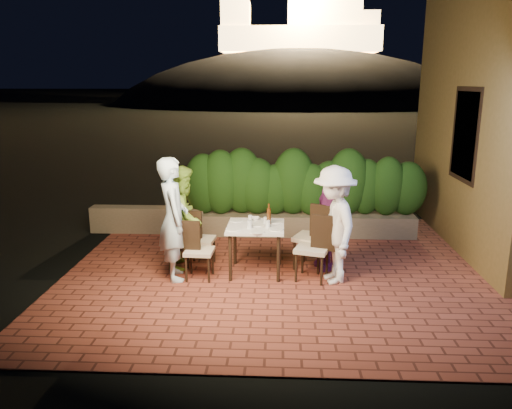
# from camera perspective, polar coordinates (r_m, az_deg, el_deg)

# --- Properties ---
(ground) EXTENTS (400.00, 400.00, 0.00)m
(ground) POSITION_cam_1_polar(r_m,az_deg,el_deg) (7.48, 4.55, -8.74)
(ground) COLOR black
(ground) RESTS_ON ground
(terrace_floor) EXTENTS (7.00, 6.00, 0.15)m
(terrace_floor) POSITION_cam_1_polar(r_m,az_deg,el_deg) (7.97, 4.44, -7.72)
(terrace_floor) COLOR brown
(terrace_floor) RESTS_ON ground
(building_wall) EXTENTS (1.60, 5.00, 5.00)m
(building_wall) POSITION_cam_1_polar(r_m,az_deg,el_deg) (9.71, 26.63, 10.36)
(building_wall) COLOR olive
(building_wall) RESTS_ON ground
(window_pane) EXTENTS (0.08, 1.00, 1.40)m
(window_pane) POSITION_cam_1_polar(r_m,az_deg,el_deg) (8.99, 22.96, 7.35)
(window_pane) COLOR black
(window_pane) RESTS_ON building_wall
(window_frame) EXTENTS (0.06, 1.15, 1.55)m
(window_frame) POSITION_cam_1_polar(r_m,az_deg,el_deg) (8.98, 22.90, 7.36)
(window_frame) COLOR black
(window_frame) RESTS_ON building_wall
(planter) EXTENTS (4.20, 0.55, 0.40)m
(planter) POSITION_cam_1_polar(r_m,az_deg,el_deg) (9.59, 5.38, -2.24)
(planter) COLOR #77674C
(planter) RESTS_ON ground
(hedge) EXTENTS (4.00, 0.70, 1.10)m
(hedge) POSITION_cam_1_polar(r_m,az_deg,el_deg) (9.41, 5.49, 2.15)
(hedge) COLOR #1B4111
(hedge) RESTS_ON planter
(parapet) EXTENTS (2.20, 0.30, 0.50)m
(parapet) POSITION_cam_1_polar(r_m,az_deg,el_deg) (9.90, -12.24, -1.69)
(parapet) COLOR #77674C
(parapet) RESTS_ON ground
(hill) EXTENTS (52.00, 40.00, 22.00)m
(hill) POSITION_cam_1_polar(r_m,az_deg,el_deg) (67.29, 4.76, 7.98)
(hill) COLOR black
(hill) RESTS_ON ground
(fortress) EXTENTS (26.00, 8.00, 8.00)m
(fortress) POSITION_cam_1_polar(r_m,az_deg,el_deg) (67.38, 5.02, 20.34)
(fortress) COLOR #FFCC7A
(fortress) RESTS_ON hill
(dining_table) EXTENTS (0.86, 0.86, 0.75)m
(dining_table) POSITION_cam_1_polar(r_m,az_deg,el_deg) (7.61, -0.04, -5.12)
(dining_table) COLOR white
(dining_table) RESTS_ON ground
(plate_nw) EXTENTS (0.23, 0.23, 0.01)m
(plate_nw) POSITION_cam_1_polar(r_m,az_deg,el_deg) (7.31, -2.58, -2.81)
(plate_nw) COLOR white
(plate_nw) RESTS_ON dining_table
(plate_sw) EXTENTS (0.20, 0.20, 0.01)m
(plate_sw) POSITION_cam_1_polar(r_m,az_deg,el_deg) (7.74, -2.22, -1.85)
(plate_sw) COLOR white
(plate_sw) RESTS_ON dining_table
(plate_ne) EXTENTS (0.23, 0.23, 0.01)m
(plate_ne) POSITION_cam_1_polar(r_m,az_deg,el_deg) (7.30, 2.28, -2.82)
(plate_ne) COLOR white
(plate_ne) RESTS_ON dining_table
(plate_se) EXTENTS (0.20, 0.20, 0.01)m
(plate_se) POSITION_cam_1_polar(r_m,az_deg,el_deg) (7.67, 2.31, -2.01)
(plate_se) COLOR white
(plate_se) RESTS_ON dining_table
(plate_centre) EXTENTS (0.24, 0.24, 0.01)m
(plate_centre) POSITION_cam_1_polar(r_m,az_deg,el_deg) (7.52, 0.08, -2.30)
(plate_centre) COLOR white
(plate_centre) RESTS_ON dining_table
(plate_front) EXTENTS (0.22, 0.22, 0.01)m
(plate_front) POSITION_cam_1_polar(r_m,az_deg,el_deg) (7.16, 0.18, -3.14)
(plate_front) COLOR white
(plate_front) RESTS_ON dining_table
(glass_nw) EXTENTS (0.07, 0.07, 0.12)m
(glass_nw) POSITION_cam_1_polar(r_m,az_deg,el_deg) (7.34, -0.75, -2.29)
(glass_nw) COLOR silver
(glass_nw) RESTS_ON dining_table
(glass_sw) EXTENTS (0.06, 0.06, 0.10)m
(glass_sw) POSITION_cam_1_polar(r_m,az_deg,el_deg) (7.70, -0.69, -1.59)
(glass_sw) COLOR silver
(glass_sw) RESTS_ON dining_table
(glass_ne) EXTENTS (0.06, 0.06, 0.11)m
(glass_ne) POSITION_cam_1_polar(r_m,az_deg,el_deg) (7.37, 1.36, -2.25)
(glass_ne) COLOR silver
(glass_ne) RESTS_ON dining_table
(glass_se) EXTENTS (0.06, 0.06, 0.10)m
(glass_se) POSITION_cam_1_polar(r_m,az_deg,el_deg) (7.60, 1.08, -1.80)
(glass_se) COLOR silver
(glass_se) RESTS_ON dining_table
(beer_bottle) EXTENTS (0.06, 0.06, 0.32)m
(beer_bottle) POSITION_cam_1_polar(r_m,az_deg,el_deg) (7.52, 1.48, -1.10)
(beer_bottle) COLOR #48230C
(beer_bottle) RESTS_ON dining_table
(bowl) EXTENTS (0.16, 0.16, 0.04)m
(bowl) POSITION_cam_1_polar(r_m,az_deg,el_deg) (7.80, -0.14, -1.60)
(bowl) COLOR white
(bowl) RESTS_ON dining_table
(chair_left_front) EXTENTS (0.43, 0.43, 0.88)m
(chair_left_front) POSITION_cam_1_polar(r_m,az_deg,el_deg) (7.42, -6.50, -5.18)
(chair_left_front) COLOR black
(chair_left_front) RESTS_ON ground
(chair_left_back) EXTENTS (0.45, 0.45, 0.89)m
(chair_left_back) POSITION_cam_1_polar(r_m,az_deg,el_deg) (7.93, -6.31, -3.88)
(chair_left_back) COLOR black
(chair_left_back) RESTS_ON ground
(chair_right_front) EXTENTS (0.57, 0.57, 0.99)m
(chair_right_front) POSITION_cam_1_polar(r_m,az_deg,el_deg) (7.36, 6.44, -4.87)
(chair_right_front) COLOR black
(chair_right_front) RESTS_ON ground
(chair_right_back) EXTENTS (0.64, 0.64, 1.04)m
(chair_right_back) POSITION_cam_1_polar(r_m,az_deg,el_deg) (7.80, 6.35, -3.61)
(chair_right_back) COLOR black
(chair_right_back) RESTS_ON ground
(diner_blue) EXTENTS (0.62, 0.76, 1.82)m
(diner_blue) POSITION_cam_1_polar(r_m,az_deg,el_deg) (7.35, -9.43, -1.64)
(diner_blue) COLOR #C6EAFF
(diner_blue) RESTS_ON ground
(diner_green) EXTENTS (0.64, 0.80, 1.60)m
(diner_green) POSITION_cam_1_polar(r_m,az_deg,el_deg) (7.87, -8.21, -1.37)
(diner_green) COLOR #93C73E
(diner_green) RESTS_ON ground
(diner_white) EXTENTS (0.86, 1.22, 1.71)m
(diner_white) POSITION_cam_1_polar(r_m,az_deg,el_deg) (7.23, 8.91, -2.32)
(diner_white) COLOR white
(diner_white) RESTS_ON ground
(diner_purple) EXTENTS (0.63, 1.00, 1.58)m
(diner_purple) POSITION_cam_1_polar(r_m,az_deg,el_deg) (7.77, 8.35, -1.66)
(diner_purple) COLOR #76276F
(diner_purple) RESTS_ON ground
(parapet_lamp) EXTENTS (0.10, 0.10, 0.14)m
(parapet_lamp) POSITION_cam_1_polar(r_m,az_deg,el_deg) (9.69, -9.03, 0.07)
(parapet_lamp) COLOR orange
(parapet_lamp) RESTS_ON parapet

